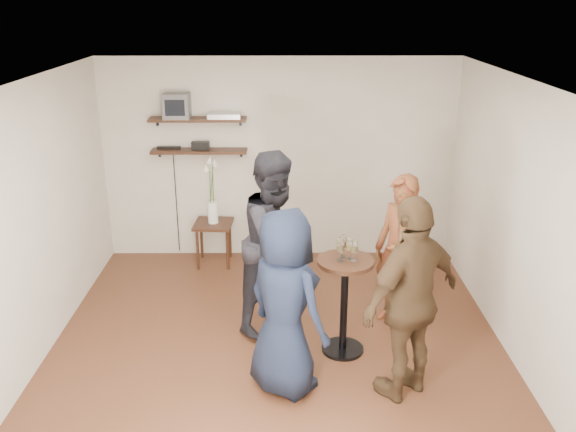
% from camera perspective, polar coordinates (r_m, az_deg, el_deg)
% --- Properties ---
extents(room, '(4.58, 5.08, 2.68)m').
position_cam_1_polar(room, '(5.47, -1.07, -1.45)').
color(room, '#422215').
rests_on(room, ground).
extents(shelf_upper, '(1.20, 0.25, 0.04)m').
position_cam_1_polar(shelf_upper, '(7.68, -8.46, 8.94)').
color(shelf_upper, black).
rests_on(shelf_upper, room).
extents(shelf_lower, '(1.20, 0.25, 0.04)m').
position_cam_1_polar(shelf_lower, '(7.77, -8.31, 6.04)').
color(shelf_lower, black).
rests_on(shelf_lower, room).
extents(crt_monitor, '(0.32, 0.30, 0.30)m').
position_cam_1_polar(crt_monitor, '(7.69, -10.37, 10.11)').
color(crt_monitor, '#59595B').
rests_on(crt_monitor, shelf_upper).
extents(dvd_deck, '(0.40, 0.24, 0.06)m').
position_cam_1_polar(dvd_deck, '(7.63, -5.97, 9.34)').
color(dvd_deck, silver).
rests_on(dvd_deck, shelf_upper).
extents(radio, '(0.22, 0.10, 0.10)m').
position_cam_1_polar(radio, '(7.75, -8.19, 6.53)').
color(radio, black).
rests_on(radio, shelf_lower).
extents(power_strip, '(0.30, 0.05, 0.03)m').
position_cam_1_polar(power_strip, '(7.87, -11.08, 6.30)').
color(power_strip, black).
rests_on(power_strip, shelf_lower).
extents(side_table, '(0.50, 0.50, 0.56)m').
position_cam_1_polar(side_table, '(7.85, -6.98, -1.25)').
color(side_table, black).
rests_on(side_table, room).
extents(vase_lilies, '(0.19, 0.19, 0.90)m').
position_cam_1_polar(vase_lilies, '(7.72, -7.11, 1.36)').
color(vase_lilies, white).
rests_on(vase_lilies, side_table).
extents(drinks_table, '(0.53, 0.53, 0.97)m').
position_cam_1_polar(drinks_table, '(5.87, 5.30, -7.22)').
color(drinks_table, black).
rests_on(drinks_table, room).
extents(wine_glass_fl, '(0.07, 0.07, 0.21)m').
position_cam_1_polar(wine_glass_fl, '(5.63, 4.91, -2.86)').
color(wine_glass_fl, silver).
rests_on(wine_glass_fl, drinks_table).
extents(wine_glass_fr, '(0.07, 0.07, 0.20)m').
position_cam_1_polar(wine_glass_fr, '(5.64, 6.22, -2.94)').
color(wine_glass_fr, silver).
rests_on(wine_glass_fr, drinks_table).
extents(wine_glass_bl, '(0.07, 0.07, 0.21)m').
position_cam_1_polar(wine_glass_bl, '(5.73, 5.15, -2.48)').
color(wine_glass_bl, silver).
rests_on(wine_glass_bl, drinks_table).
extents(wine_glass_br, '(0.07, 0.07, 0.20)m').
position_cam_1_polar(wine_glass_br, '(5.69, 5.79, -2.78)').
color(wine_glass_br, silver).
rests_on(wine_glass_br, drinks_table).
extents(person_plaid, '(0.69, 0.70, 1.63)m').
position_cam_1_polar(person_plaid, '(6.36, 10.41, -3.34)').
color(person_plaid, red).
rests_on(person_plaid, room).
extents(person_dark, '(1.13, 1.17, 1.89)m').
position_cam_1_polar(person_dark, '(6.16, -1.05, -2.46)').
color(person_dark, black).
rests_on(person_dark, room).
extents(person_navy, '(0.96, 0.95, 1.68)m').
position_cam_1_polar(person_navy, '(5.21, -0.29, -8.16)').
color(person_navy, black).
rests_on(person_navy, room).
extents(person_brown, '(1.12, 0.99, 1.82)m').
position_cam_1_polar(person_brown, '(5.23, 11.47, -7.66)').
color(person_brown, '#4A3420').
rests_on(person_brown, room).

